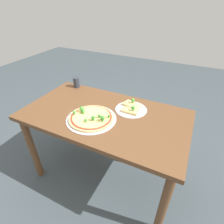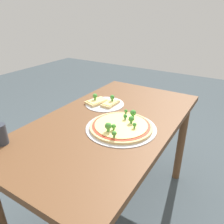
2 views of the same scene
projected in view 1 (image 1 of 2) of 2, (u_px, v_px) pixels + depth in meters
The scene contains 5 objects.
ground_plane at pixel (106, 173), 1.84m from camera, with size 8.00×8.00×0.00m, color #3D474C.
dining_table at pixel (105, 124), 1.47m from camera, with size 1.33×0.73×0.75m.
pizza_tray_whole at pixel (91, 118), 1.34m from camera, with size 0.39×0.39×0.07m.
pizza_tray_slice at pixel (131, 108), 1.46m from camera, with size 0.26×0.26×0.07m.
drinking_cup at pixel (76, 82), 1.79m from camera, with size 0.06×0.06×0.10m, color #2D333D.
Camera 1 is at (-0.56, 1.02, 1.55)m, focal length 28.00 mm.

